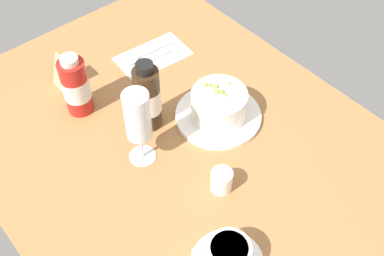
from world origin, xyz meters
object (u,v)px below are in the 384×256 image
(coffee_cup, at_px, (228,256))
(menu_card, at_px, (64,70))
(cutlery_setting, at_px, (151,56))
(wine_glass, at_px, (138,119))
(sauce_bottle_red, at_px, (76,86))
(creamer_jug, at_px, (221,180))
(sauce_bottle_brown, at_px, (148,98))
(porridge_bowl, at_px, (219,106))

(coffee_cup, distance_m, menu_card, 0.64)
(cutlery_setting, height_order, menu_card, menu_card)
(coffee_cup, relative_size, wine_glass, 0.72)
(coffee_cup, xyz_separation_m, menu_card, (0.64, -0.03, 0.01))
(sauce_bottle_red, bearing_deg, creamer_jug, -165.34)
(wine_glass, relative_size, sauce_bottle_brown, 1.05)
(wine_glass, distance_m, sauce_bottle_brown, 0.11)
(sauce_bottle_red, height_order, menu_card, sauce_bottle_red)
(coffee_cup, xyz_separation_m, creamer_jug, (0.14, -0.11, -0.00))
(coffee_cup, distance_m, sauce_bottle_brown, 0.40)
(wine_glass, bearing_deg, creamer_jug, -156.44)
(coffee_cup, relative_size, sauce_bottle_brown, 0.75)
(cutlery_setting, height_order, coffee_cup, coffee_cup)
(cutlery_setting, relative_size, wine_glass, 1.03)
(porridge_bowl, relative_size, sauce_bottle_brown, 1.11)
(sauce_bottle_brown, bearing_deg, creamer_jug, -179.33)
(coffee_cup, relative_size, creamer_jug, 2.44)
(wine_glass, xyz_separation_m, menu_card, (0.32, 0.00, -0.09))
(coffee_cup, bearing_deg, menu_card, -2.44)
(porridge_bowl, height_order, creamer_jug, porridge_bowl)
(coffee_cup, xyz_separation_m, sauce_bottle_red, (0.54, -0.01, 0.05))
(sauce_bottle_red, bearing_deg, cutlery_setting, -80.74)
(sauce_bottle_brown, relative_size, menu_card, 2.12)
(creamer_jug, bearing_deg, coffee_cup, 141.18)
(porridge_bowl, relative_size, cutlery_setting, 1.02)
(cutlery_setting, xyz_separation_m, sauce_bottle_red, (-0.04, 0.25, 0.07))
(sauce_bottle_brown, xyz_separation_m, menu_card, (0.25, 0.08, -0.04))
(creamer_jug, relative_size, wine_glass, 0.29)
(porridge_bowl, distance_m, cutlery_setting, 0.29)
(porridge_bowl, xyz_separation_m, sauce_bottle_brown, (0.09, 0.14, 0.05))
(wine_glass, height_order, sauce_bottle_brown, wine_glass)
(coffee_cup, bearing_deg, sauce_bottle_brown, -15.48)
(cutlery_setting, xyz_separation_m, coffee_cup, (-0.58, 0.26, 0.03))
(sauce_bottle_red, bearing_deg, wine_glass, -173.17)
(sauce_bottle_red, xyz_separation_m, menu_card, (0.10, -0.02, -0.03))
(coffee_cup, height_order, menu_card, menu_card)
(porridge_bowl, relative_size, menu_card, 2.35)
(coffee_cup, xyz_separation_m, sauce_bottle_brown, (0.39, -0.11, 0.06))
(cutlery_setting, relative_size, coffee_cup, 1.44)
(sauce_bottle_red, relative_size, sauce_bottle_brown, 0.87)
(cutlery_setting, xyz_separation_m, sauce_bottle_brown, (-0.19, 0.15, 0.08))
(porridge_bowl, xyz_separation_m, wine_glass, (0.02, 0.21, 0.09))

